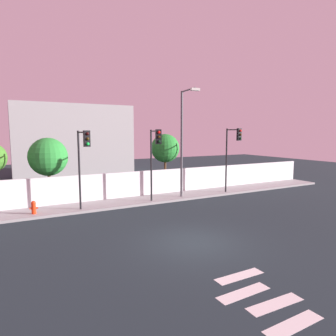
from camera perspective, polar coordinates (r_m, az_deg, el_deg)
name	(u,v)px	position (r m, az deg, el deg)	size (l,w,h in m)	color
ground_plane	(194,242)	(13.23, 5.09, -14.11)	(80.00, 80.00, 0.00)	#1C272C
sidewalk	(127,202)	(20.25, -7.91, -6.54)	(36.00, 2.40, 0.15)	gray
perimeter_wall	(120,185)	(21.25, -9.17, -3.26)	(36.00, 0.18, 1.80)	silver
crosswalk_marking	(261,298)	(9.65, 17.44, -22.72)	(2.41, 3.02, 0.01)	silver
traffic_light_left	(155,150)	(18.93, -2.53, 3.56)	(0.47, 1.82, 4.79)	black
traffic_light_center	(83,153)	(17.60, -16.02, 2.83)	(0.45, 1.52, 4.70)	black
traffic_light_right	(233,146)	(22.77, 12.43, 4.11)	(0.41, 1.44, 4.91)	black
street_lamp_curbside	(183,135)	(20.80, 2.97, 6.30)	(0.62, 2.21, 7.47)	#4C4C51
fire_hydrant	(34,207)	(18.51, -24.49, -6.84)	(0.44, 0.26, 0.75)	red
roadside_tree_midleft	(48,157)	(21.17, -22.11, 1.98)	(2.54, 2.54, 4.41)	brown
roadside_tree_midright	(165,148)	(23.78, -0.55, 3.80)	(2.28, 2.28, 4.64)	brown
low_building_distant	(72,141)	(34.37, -17.96, 4.97)	(12.14, 6.00, 7.70)	#969696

